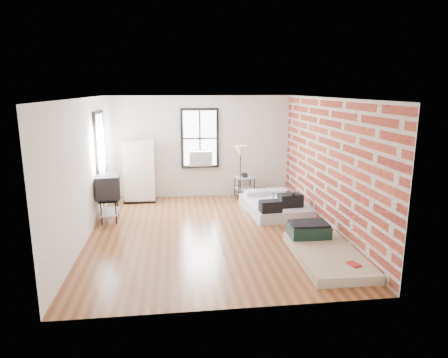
{
  "coord_description": "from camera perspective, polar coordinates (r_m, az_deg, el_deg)",
  "views": [
    {
      "loc": [
        -0.7,
        -7.93,
        2.98
      ],
      "look_at": [
        0.33,
        0.3,
        1.09
      ],
      "focal_mm": 32.0,
      "sensor_mm": 36.0,
      "label": 1
    }
  ],
  "objects": [
    {
      "name": "wardrobe",
      "position": [
        10.84,
        -12.02,
        1.02
      ],
      "size": [
        0.83,
        0.48,
        1.65
      ],
      "rotation": [
        0.0,
        0.0,
        -0.01
      ],
      "color": "black",
      "rests_on": "ground"
    },
    {
      "name": "mattress_main",
      "position": [
        9.95,
        7.41,
        -3.74
      ],
      "size": [
        1.57,
        2.02,
        0.61
      ],
      "rotation": [
        0.0,
        0.0,
        0.09
      ],
      "color": "white",
      "rests_on": "ground"
    },
    {
      "name": "tv_stand",
      "position": [
        9.46,
        -16.15,
        -1.27
      ],
      "size": [
        0.57,
        0.78,
        1.06
      ],
      "rotation": [
        0.0,
        0.0,
        0.07
      ],
      "color": "black",
      "rests_on": "ground"
    },
    {
      "name": "ground",
      "position": [
        8.5,
        -1.99,
        -7.72
      ],
      "size": [
        6.0,
        6.0,
        0.0
      ],
      "primitive_type": "plane",
      "color": "brown",
      "rests_on": "ground"
    },
    {
      "name": "room_shell",
      "position": [
        8.44,
        -0.74,
        4.33
      ],
      "size": [
        5.02,
        6.02,
        2.8
      ],
      "color": "silver",
      "rests_on": "ground"
    },
    {
      "name": "mattress_bare",
      "position": [
        7.58,
        13.92,
        -9.65
      ],
      "size": [
        1.12,
        2.08,
        0.44
      ],
      "rotation": [
        0.0,
        0.0,
        -0.02
      ],
      "color": "#C4B18D",
      "rests_on": "ground"
    },
    {
      "name": "side_table",
      "position": [
        11.11,
        2.96,
        -0.29
      ],
      "size": [
        0.58,
        0.5,
        0.69
      ],
      "rotation": [
        0.0,
        0.0,
        0.16
      ],
      "color": "black",
      "rests_on": "ground"
    },
    {
      "name": "floor_lamp",
      "position": [
        10.78,
        2.37,
        3.62
      ],
      "size": [
        0.32,
        0.32,
        1.49
      ],
      "color": "black",
      "rests_on": "ground"
    }
  ]
}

